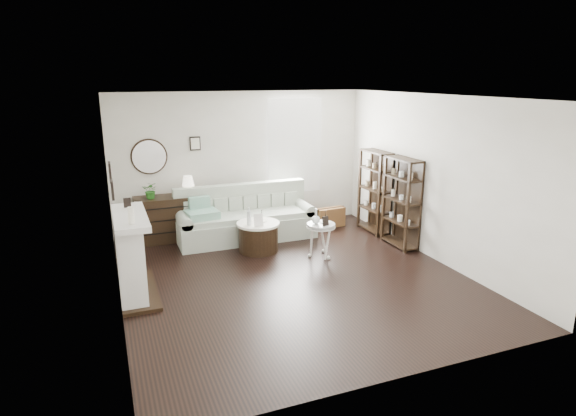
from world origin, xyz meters
name	(u,v)px	position (x,y,z in m)	size (l,w,h in m)	color
room	(277,147)	(0.73, 2.70, 1.60)	(5.50, 5.50, 5.50)	black
fireplace	(131,258)	(-2.32, 0.30, 0.54)	(0.50, 1.40, 1.84)	silver
shelf_unit_far	(375,192)	(2.33, 1.55, 0.80)	(0.30, 0.80, 1.60)	black
shelf_unit_near	(401,203)	(2.33, 0.65, 0.80)	(0.30, 0.80, 1.60)	black
sofa	(245,221)	(-0.15, 2.08, 0.33)	(2.56, 0.88, 0.99)	#9CA694
quilt	(202,214)	(-0.98, 1.95, 0.58)	(0.55, 0.45, 0.14)	#258968
suitcase	(331,217)	(1.67, 2.11, 0.20)	(0.59, 0.20, 0.39)	brown
dresser	(170,218)	(-1.48, 2.47, 0.42)	(1.26, 0.54, 0.84)	black
table_lamp	(188,185)	(-1.11, 2.47, 1.01)	(0.23, 0.23, 0.36)	white
potted_plant	(151,190)	(-1.79, 2.42, 0.99)	(0.28, 0.24, 0.31)	#23601B
drum_table	(258,237)	(-0.14, 1.30, 0.26)	(0.75, 0.75, 0.52)	black
pedestal_table	(321,226)	(0.76, 0.65, 0.54)	(0.49, 0.49, 0.59)	silver
eiffel_drum	(262,216)	(-0.05, 1.35, 0.61)	(0.11, 0.11, 0.18)	black
bottle_drum	(249,216)	(-0.32, 1.22, 0.68)	(0.07, 0.07, 0.31)	silver
card_frame_drum	(258,220)	(-0.19, 1.11, 0.63)	(0.16, 0.01, 0.21)	white
eiffel_ped	(325,217)	(0.86, 0.69, 0.68)	(0.11, 0.11, 0.18)	black
flask_ped	(316,216)	(0.68, 0.68, 0.72)	(0.14, 0.14, 0.26)	silver
card_frame_ped	(325,221)	(0.78, 0.53, 0.66)	(0.12, 0.01, 0.16)	black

